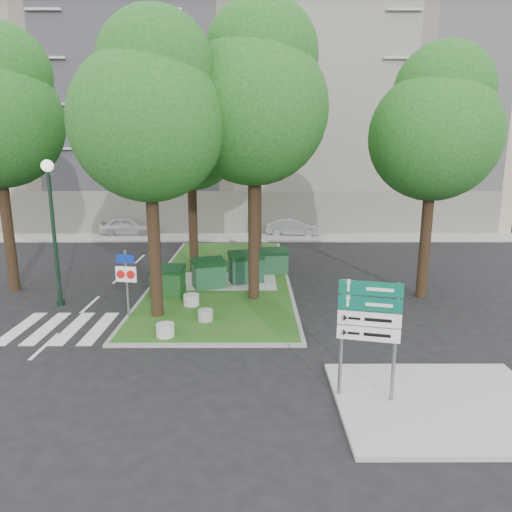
{
  "coord_description": "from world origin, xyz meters",
  "views": [
    {
      "loc": [
        2.05,
        -13.24,
        5.86
      ],
      "look_at": [
        2.09,
        3.88,
        2.0
      ],
      "focal_mm": 32.0,
      "sensor_mm": 36.0,
      "label": 1
    }
  ],
  "objects_px": {
    "tree_median_mid": "(192,129)",
    "bollard_left": "(165,330)",
    "dumpster_a": "(168,281)",
    "bollard_right": "(205,315)",
    "tree_median_near_left": "(150,108)",
    "dumpster_d": "(274,261)",
    "tree_street_right": "(437,124)",
    "tree_median_far": "(259,106)",
    "car_silver": "(293,227)",
    "street_lamp": "(52,216)",
    "directional_sign": "(369,322)",
    "tree_median_near_right": "(256,95)",
    "litter_bin": "(271,262)",
    "car_white": "(128,226)",
    "bollard_mid": "(191,300)",
    "dumpster_c": "(246,267)",
    "traffic_sign_pole": "(126,275)",
    "dumpster_b": "(209,273)"
  },
  "relations": [
    {
      "from": "car_silver",
      "to": "tree_median_far",
      "type": "bearing_deg",
      "value": 168.01
    },
    {
      "from": "tree_street_right",
      "to": "dumpster_d",
      "type": "height_order",
      "value": "tree_street_right"
    },
    {
      "from": "tree_median_near_right",
      "to": "directional_sign",
      "type": "relative_size",
      "value": 3.96
    },
    {
      "from": "directional_sign",
      "to": "dumpster_d",
      "type": "bearing_deg",
      "value": 111.7
    },
    {
      "from": "tree_street_right",
      "to": "dumpster_a",
      "type": "distance_m",
      "value": 12.36
    },
    {
      "from": "tree_median_near_right",
      "to": "dumpster_d",
      "type": "bearing_deg",
      "value": 76.91
    },
    {
      "from": "dumpster_a",
      "to": "dumpster_c",
      "type": "xyz_separation_m",
      "value": [
        3.2,
        1.97,
        0.08
      ]
    },
    {
      "from": "tree_median_far",
      "to": "car_silver",
      "type": "relative_size",
      "value": 3.07
    },
    {
      "from": "traffic_sign_pole",
      "to": "dumpster_c",
      "type": "bearing_deg",
      "value": 56.37
    },
    {
      "from": "tree_median_far",
      "to": "tree_street_right",
      "type": "bearing_deg",
      "value": -45.83
    },
    {
      "from": "dumpster_a",
      "to": "traffic_sign_pole",
      "type": "relative_size",
      "value": 0.56
    },
    {
      "from": "dumpster_c",
      "to": "dumpster_d",
      "type": "xyz_separation_m",
      "value": [
        1.36,
        1.59,
        -0.09
      ]
    },
    {
      "from": "tree_median_mid",
      "to": "dumpster_a",
      "type": "bearing_deg",
      "value": -98.93
    },
    {
      "from": "tree_street_right",
      "to": "dumpster_b",
      "type": "relative_size",
      "value": 6.14
    },
    {
      "from": "litter_bin",
      "to": "car_silver",
      "type": "height_order",
      "value": "car_silver"
    },
    {
      "from": "tree_median_mid",
      "to": "tree_street_right",
      "type": "xyz_separation_m",
      "value": [
        10.0,
        -4.0,
        0.0
      ]
    },
    {
      "from": "bollard_left",
      "to": "directional_sign",
      "type": "bearing_deg",
      "value": -34.15
    },
    {
      "from": "bollard_left",
      "to": "litter_bin",
      "type": "distance_m",
      "value": 9.56
    },
    {
      "from": "tree_median_near_left",
      "to": "bollard_mid",
      "type": "xyz_separation_m",
      "value": [
        1.0,
        1.0,
        -6.98
      ]
    },
    {
      "from": "tree_median_mid",
      "to": "car_silver",
      "type": "relative_size",
      "value": 2.57
    },
    {
      "from": "street_lamp",
      "to": "directional_sign",
      "type": "relative_size",
      "value": 1.95
    },
    {
      "from": "bollard_mid",
      "to": "directional_sign",
      "type": "relative_size",
      "value": 0.21
    },
    {
      "from": "tree_median_near_left",
      "to": "dumpster_d",
      "type": "bearing_deg",
      "value": 53.3
    },
    {
      "from": "traffic_sign_pole",
      "to": "directional_sign",
      "type": "height_order",
      "value": "directional_sign"
    },
    {
      "from": "tree_median_mid",
      "to": "tree_median_far",
      "type": "height_order",
      "value": "tree_median_far"
    },
    {
      "from": "car_white",
      "to": "bollard_mid",
      "type": "bearing_deg",
      "value": -155.25
    },
    {
      "from": "bollard_right",
      "to": "bollard_left",
      "type": "bearing_deg",
      "value": -128.37
    },
    {
      "from": "tree_median_near_right",
      "to": "tree_median_far",
      "type": "height_order",
      "value": "tree_median_far"
    },
    {
      "from": "tree_street_right",
      "to": "tree_median_near_left",
      "type": "bearing_deg",
      "value": -166.61
    },
    {
      "from": "tree_median_near_left",
      "to": "tree_street_right",
      "type": "xyz_separation_m",
      "value": [
        10.5,
        2.5,
        -0.33
      ]
    },
    {
      "from": "directional_sign",
      "to": "car_silver",
      "type": "xyz_separation_m",
      "value": [
        0.14,
        22.75,
        -1.4
      ]
    },
    {
      "from": "tree_median_far",
      "to": "tree_street_right",
      "type": "height_order",
      "value": "tree_median_far"
    },
    {
      "from": "tree_street_right",
      "to": "bollard_mid",
      "type": "distance_m",
      "value": 11.69
    },
    {
      "from": "tree_median_near_left",
      "to": "dumpster_d",
      "type": "relative_size",
      "value": 7.58
    },
    {
      "from": "bollard_right",
      "to": "street_lamp",
      "type": "relative_size",
      "value": 0.09
    },
    {
      "from": "dumpster_b",
      "to": "car_silver",
      "type": "relative_size",
      "value": 0.42
    },
    {
      "from": "bollard_mid",
      "to": "tree_median_far",
      "type": "bearing_deg",
      "value": 72.37
    },
    {
      "from": "car_white",
      "to": "tree_median_far",
      "type": "bearing_deg",
      "value": -126.42
    },
    {
      "from": "dumpster_d",
      "to": "directional_sign",
      "type": "bearing_deg",
      "value": -86.43
    },
    {
      "from": "tree_median_mid",
      "to": "bollard_left",
      "type": "xyz_separation_m",
      "value": [
        0.08,
        -8.56,
        -6.65
      ]
    },
    {
      "from": "tree_median_far",
      "to": "car_white",
      "type": "distance_m",
      "value": 14.23
    },
    {
      "from": "dumpster_a",
      "to": "bollard_right",
      "type": "relative_size",
      "value": 2.69
    },
    {
      "from": "traffic_sign_pole",
      "to": "directional_sign",
      "type": "distance_m",
      "value": 9.15
    },
    {
      "from": "tree_median_near_right",
      "to": "street_lamp",
      "type": "distance_m",
      "value": 8.94
    },
    {
      "from": "dumpster_a",
      "to": "car_white",
      "type": "xyz_separation_m",
      "value": [
        -5.58,
        14.58,
        -0.03
      ]
    },
    {
      "from": "tree_median_far",
      "to": "dumpster_c",
      "type": "bearing_deg",
      "value": -97.17
    },
    {
      "from": "bollard_right",
      "to": "bollard_mid",
      "type": "relative_size",
      "value": 0.88
    },
    {
      "from": "tree_median_near_left",
      "to": "bollard_mid",
      "type": "relative_size",
      "value": 17.49
    },
    {
      "from": "tree_median_far",
      "to": "bollard_mid",
      "type": "height_order",
      "value": "tree_median_far"
    },
    {
      "from": "bollard_left",
      "to": "directional_sign",
      "type": "distance_m",
      "value": 6.9
    }
  ]
}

